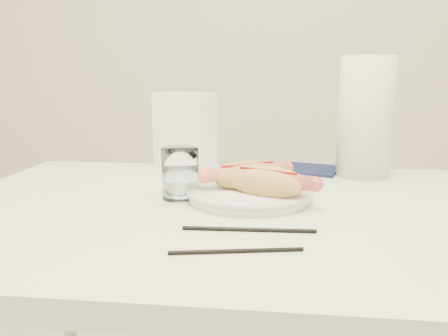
# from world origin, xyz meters

# --- Properties ---
(table) EXTENTS (1.20, 0.80, 0.75)m
(table) POSITION_xyz_m (0.00, 0.00, 0.69)
(table) COLOR white
(table) RESTS_ON ground
(plate) EXTENTS (0.26, 0.26, 0.02)m
(plate) POSITION_xyz_m (0.02, 0.05, 0.76)
(plate) COLOR white
(plate) RESTS_ON table
(hotdog_left) EXTENTS (0.18, 0.15, 0.05)m
(hotdog_left) POSITION_xyz_m (0.02, 0.07, 0.80)
(hotdog_left) COLOR tan
(hotdog_left) RESTS_ON plate
(hotdog_right) EXTENTS (0.19, 0.13, 0.05)m
(hotdog_right) POSITION_xyz_m (0.06, 0.01, 0.80)
(hotdog_right) COLOR #DDAF56
(hotdog_right) RESTS_ON plate
(water_glass) EXTENTS (0.08, 0.08, 0.11)m
(water_glass) POSITION_xyz_m (-0.12, 0.04, 0.80)
(water_glass) COLOR white
(water_glass) RESTS_ON table
(chopstick_near) EXTENTS (0.22, 0.02, 0.01)m
(chopstick_near) POSITION_xyz_m (0.04, -0.15, 0.75)
(chopstick_near) COLOR black
(chopstick_near) RESTS_ON table
(chopstick_far) EXTENTS (0.20, 0.04, 0.01)m
(chopstick_far) POSITION_xyz_m (0.02, -0.24, 0.75)
(chopstick_far) COLOR black
(chopstick_far) RESTS_ON table
(napkin_box) EXTENTS (0.18, 0.14, 0.21)m
(napkin_box) POSITION_xyz_m (-0.17, 0.35, 0.85)
(napkin_box) COLOR white
(napkin_box) RESTS_ON table
(navy_napkin) EXTENTS (0.17, 0.17, 0.01)m
(navy_napkin) POSITION_xyz_m (0.17, 0.35, 0.75)
(navy_napkin) COLOR #121A3A
(navy_napkin) RESTS_ON table
(paper_towel_roll) EXTENTS (0.16, 0.16, 0.30)m
(paper_towel_roll) POSITION_xyz_m (0.30, 0.31, 0.90)
(paper_towel_roll) COLOR silver
(paper_towel_roll) RESTS_ON table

